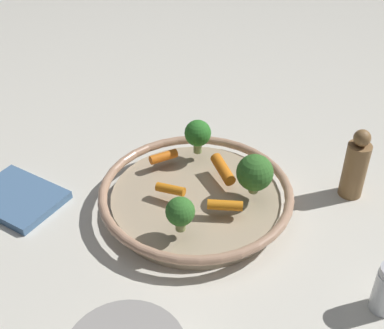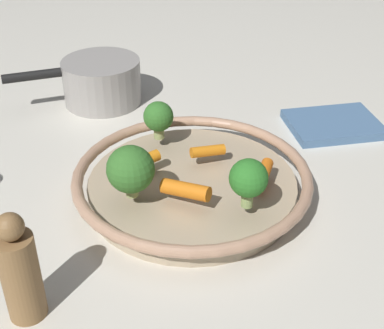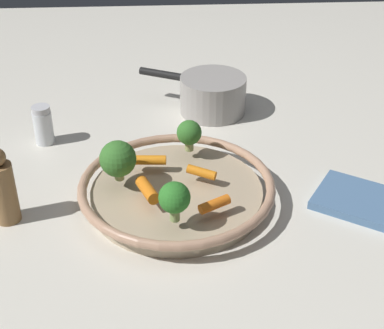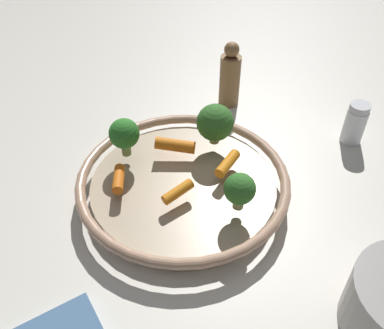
{
  "view_description": "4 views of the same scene",
  "coord_description": "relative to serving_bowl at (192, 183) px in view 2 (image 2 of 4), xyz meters",
  "views": [
    {
      "loc": [
        -0.02,
        -0.66,
        0.58
      ],
      "look_at": [
        -0.01,
        0.03,
        0.07
      ],
      "focal_mm": 48.37,
      "sensor_mm": 36.0,
      "label": 1
    },
    {
      "loc": [
        0.43,
        0.44,
        0.45
      ],
      "look_at": [
        0.0,
        0.0,
        0.05
      ],
      "focal_mm": 51.49,
      "sensor_mm": 36.0,
      "label": 2
    },
    {
      "loc": [
        0.02,
        0.79,
        0.58
      ],
      "look_at": [
        -0.03,
        -0.03,
        0.06
      ],
      "focal_mm": 54.71,
      "sensor_mm": 36.0,
      "label": 3
    },
    {
      "loc": [
        -0.41,
        -0.21,
        0.48
      ],
      "look_at": [
        0.0,
        -0.01,
        0.07
      ],
      "focal_mm": 39.51,
      "sensor_mm": 36.0,
      "label": 4
    }
  ],
  "objects": [
    {
      "name": "dish_towel",
      "position": [
        -0.31,
        0.02,
        -0.02
      ],
      "size": [
        0.19,
        0.18,
        0.01
      ],
      "primitive_type": "cube",
      "rotation": [
        0.0,
        0.0,
        -0.58
      ],
      "color": "#4C7099",
      "rests_on": "ground_plane"
    },
    {
      "name": "broccoli_floret_small",
      "position": [
        0.09,
        -0.01,
        0.06
      ],
      "size": [
        0.06,
        0.06,
        0.07
      ],
      "color": "#9AA666",
      "rests_on": "serving_bowl"
    },
    {
      "name": "baby_carrot_left",
      "position": [
        -0.04,
        -0.01,
        0.03
      ],
      "size": [
        0.05,
        0.03,
        0.02
      ],
      "primitive_type": "cylinder",
      "rotation": [
        1.65,
        0.0,
        4.28
      ],
      "color": "orange",
      "rests_on": "serving_bowl"
    },
    {
      "name": "serving_bowl",
      "position": [
        0.0,
        0.0,
        0.0
      ],
      "size": [
        0.32,
        0.32,
        0.04
      ],
      "color": "tan",
      "rests_on": "ground_plane"
    },
    {
      "name": "baby_carrot_right",
      "position": [
        0.05,
        0.04,
        0.03
      ],
      "size": [
        0.04,
        0.07,
        0.03
      ],
      "primitive_type": "cylinder",
      "rotation": [
        1.67,
        0.0,
        0.34
      ],
      "color": "orange",
      "rests_on": "serving_bowl"
    },
    {
      "name": "baby_carrot_near_rim",
      "position": [
        -0.05,
        0.08,
        0.03
      ],
      "size": [
        0.05,
        0.04,
        0.02
      ],
      "primitive_type": "cylinder",
      "rotation": [
        1.6,
        0.0,
        2.06
      ],
      "color": "orange",
      "rests_on": "serving_bowl"
    },
    {
      "name": "saucepan",
      "position": [
        -0.09,
        -0.33,
        0.02
      ],
      "size": [
        0.23,
        0.15,
        0.08
      ],
      "color": "#9E9993",
      "rests_on": "ground_plane"
    },
    {
      "name": "baby_carrot_back",
      "position": [
        0.04,
        -0.05,
        0.03
      ],
      "size": [
        0.06,
        0.02,
        0.02
      ],
      "primitive_type": "cylinder",
      "rotation": [
        1.55,
        0.0,
        4.62
      ],
      "color": "orange",
      "rests_on": "serving_bowl"
    },
    {
      "name": "broccoli_floret_large",
      "position": [
        0.01,
        0.1,
        0.06
      ],
      "size": [
        0.05,
        0.05,
        0.06
      ],
      "color": "#94AD66",
      "rests_on": "serving_bowl"
    },
    {
      "name": "ground_plane",
      "position": [
        0.0,
        0.0,
        -0.02
      ],
      "size": [
        2.15,
        2.15,
        0.0
      ],
      "primitive_type": "plane",
      "color": "silver"
    },
    {
      "name": "pepper_mill",
      "position": [
        0.27,
        0.03,
        0.04
      ],
      "size": [
        0.04,
        0.04,
        0.13
      ],
      "color": "olive",
      "rests_on": "ground_plane"
    },
    {
      "name": "broccoli_floret_edge",
      "position": [
        -0.03,
        -0.1,
        0.05
      ],
      "size": [
        0.04,
        0.04,
        0.06
      ],
      "color": "#99A766",
      "rests_on": "serving_bowl"
    }
  ]
}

